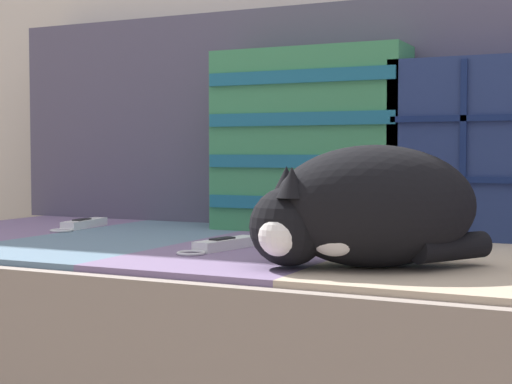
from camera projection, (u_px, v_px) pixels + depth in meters
name	position (u px, v px, depth m)	size (l,w,h in m)	color
couch	(364.00, 351.00, 1.43)	(2.14, 0.89, 0.38)	gray
sofa_backrest	(417.00, 116.00, 1.75)	(2.09, 0.14, 0.51)	#514C60
throw_pillow_quilted	(509.00, 149.00, 1.53)	(0.45, 0.14, 0.36)	navy
throw_pillow_striped	(309.00, 141.00, 1.71)	(0.43, 0.14, 0.40)	#3D8956
sleeping_cat	(361.00, 210.00, 1.17)	(0.36, 0.31, 0.18)	black
game_remote_near	(83.00, 224.00, 1.79)	(0.07, 0.20, 0.02)	white
game_remote_far	(224.00, 244.00, 1.39)	(0.08, 0.20, 0.02)	white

